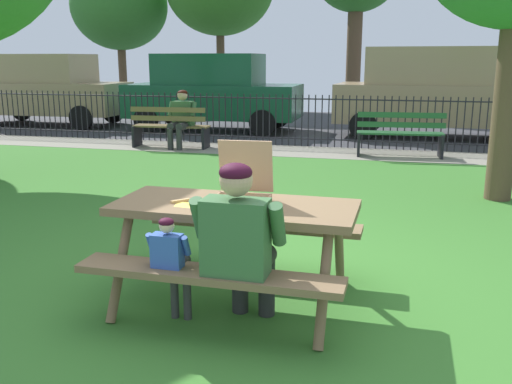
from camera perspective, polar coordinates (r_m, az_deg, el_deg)
The scene contains 16 objects.
ground at distance 6.29m, azimuth 4.60°, elevation -3.54°, with size 28.00×11.57×0.02m, color #3B782B.
cobblestone_walkway at distance 11.22m, azimuth 8.99°, elevation 3.88°, with size 28.00×1.40×0.01m, color gray.
street_asphalt at distance 15.83m, azimuth 10.60°, elevation 6.55°, with size 28.00×7.93×0.01m, color #38383D.
picnic_table_foreground at distance 4.20m, azimuth -2.19°, elevation -3.46°, with size 1.82×1.51×0.79m.
pizza_box_open at distance 4.11m, azimuth -1.47°, elevation -0.09°, with size 0.43×0.49×0.46m.
pizza_slice_on_table at distance 4.17m, azimuth -7.29°, elevation -1.14°, with size 0.24×0.24×0.02m.
adult_at_table at distance 3.67m, azimuth -1.61°, elevation -4.98°, with size 0.61×0.60×1.19m.
child_at_table at distance 3.86m, azimuth -8.57°, elevation -6.80°, with size 0.30×0.29×0.80m.
iron_fence_streetside at distance 11.83m, azimuth 9.41°, elevation 7.08°, with size 19.80×0.03×1.09m.
park_bench_left at distance 11.90m, azimuth -8.70°, elevation 6.48°, with size 1.62×0.53×0.85m.
park_bench_center at distance 10.98m, azimuth 14.41°, elevation 5.64°, with size 1.63×0.58×0.85m.
person_on_park_bench at distance 11.80m, azimuth -7.60°, elevation 7.63°, with size 0.63×0.62×1.19m.
parked_car_left at distance 16.85m, azimuth -20.57°, elevation 9.79°, with size 4.45×2.01×1.94m.
parked_car_center at distance 14.67m, azimuth -4.45°, elevation 10.18°, with size 4.42×1.95×1.94m.
parked_car_right at distance 13.93m, azimuth 17.92°, elevation 9.79°, with size 4.69×2.14×2.08m.
far_tree_left at distance 22.92m, azimuth -13.72°, elevation 17.88°, with size 3.63×3.63×5.41m.
Camera 1 is at (0.98, -4.15, 1.81)m, focal length 39.38 mm.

